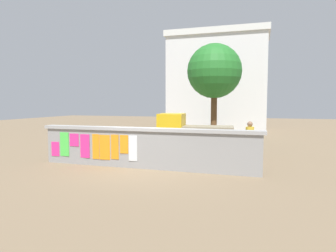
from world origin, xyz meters
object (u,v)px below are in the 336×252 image
Objects in this scene: bicycle_near at (131,145)px; tree_roadside at (214,72)px; motorcycle at (129,138)px; bicycle_far at (217,155)px; person_walking at (250,137)px; auto_rickshaw_truck at (192,133)px.

tree_roadside is at bearing 64.65° from bicycle_near.
motorcycle is 0.31× the size of tree_roadside.
bicycle_far is (4.28, -1.44, 0.00)m from bicycle_near.
bicycle_near is 4.52m from bicycle_far.
tree_roadside reaches higher than motorcycle.
bicycle_far is at bearing -18.53° from bicycle_near.
bicycle_far is 0.28× the size of tree_roadside.
person_walking is at bearing -18.10° from motorcycle.
bicycle_near is 5.48m from person_walking.
person_walking reaches higher than bicycle_far.
tree_roadside is (-1.30, 7.73, 4.00)m from bicycle_far.
auto_rickshaw_truck is 1.97× the size of motorcycle.
bicycle_near is 8.03m from tree_roadside.
bicycle_far is 1.84m from person_walking.
motorcycle is 1.17× the size of person_walking.
bicycle_near is (-2.65, -1.34, -0.54)m from auto_rickshaw_truck.
person_walking is at bearing -1.59° from bicycle_near.
auto_rickshaw_truck is 3.17m from person_walking.
motorcycle is at bearing 116.71° from bicycle_near.
motorcycle is 1.11× the size of bicycle_far.
motorcycle is at bearing 161.90° from person_walking.
bicycle_far is 1.05× the size of person_walking.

